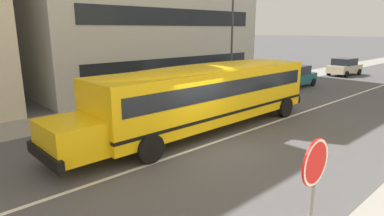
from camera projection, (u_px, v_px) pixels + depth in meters
name	position (u px, v px, depth m)	size (l,w,h in m)	color
ground_plane	(202.00, 146.00, 12.34)	(400.00, 400.00, 0.00)	#4C4C4F
sidewalk_far	(108.00, 112.00, 17.49)	(120.00, 3.00, 0.01)	gray
lane_centreline	(202.00, 146.00, 12.34)	(110.00, 0.16, 0.01)	silver
school_bus	(206.00, 92.00, 13.97)	(12.98, 3.07, 2.90)	yellow
parked_car_teal_far_corner	(295.00, 76.00, 24.81)	(3.98, 2.03, 1.64)	#195B66
parked_car_beige_mid_block	(345.00, 67.00, 31.04)	(3.99, 2.06, 1.64)	#C1B28E
stop_sign_post	(313.00, 183.00, 4.58)	(0.70, 0.07, 2.90)	slate
street_lamp	(232.00, 30.00, 22.13)	(0.44, 0.44, 6.80)	#38383D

